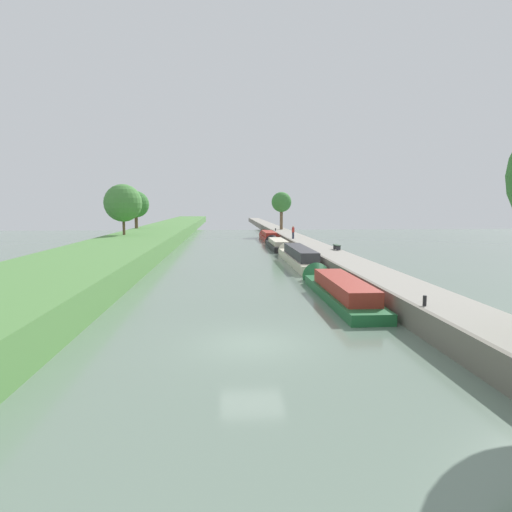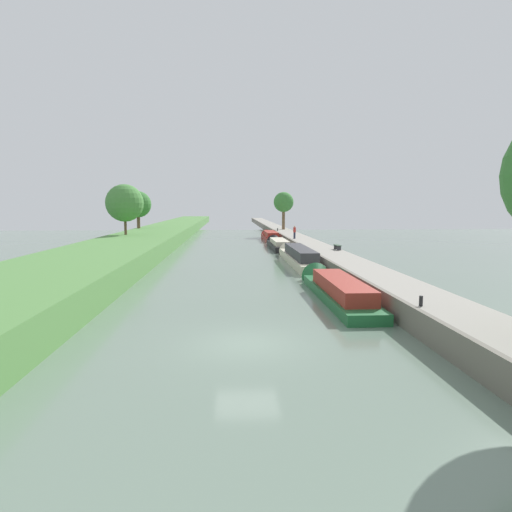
% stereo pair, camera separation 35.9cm
% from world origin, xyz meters
% --- Properties ---
extents(ground_plane, '(160.00, 160.00, 0.00)m').
position_xyz_m(ground_plane, '(0.00, 0.00, 0.00)').
color(ground_plane, slate).
extents(right_towpath, '(3.06, 260.00, 1.12)m').
position_xyz_m(right_towpath, '(8.72, 0.00, 0.56)').
color(right_towpath, gray).
rests_on(right_towpath, ground_plane).
extents(stone_quay, '(0.25, 260.00, 1.17)m').
position_xyz_m(stone_quay, '(7.07, 0.00, 0.59)').
color(stone_quay, '#6B665B').
rests_on(stone_quay, ground_plane).
extents(narrowboat_green, '(2.09, 12.55, 2.04)m').
position_xyz_m(narrowboat_green, '(5.59, 8.47, 0.52)').
color(narrowboat_green, '#1E6033').
rests_on(narrowboat_green, ground_plane).
extents(narrowboat_cream, '(1.92, 15.17, 2.14)m').
position_xyz_m(narrowboat_cream, '(5.77, 23.66, 0.66)').
color(narrowboat_cream, beige).
rests_on(narrowboat_cream, ground_plane).
extents(narrowboat_black, '(2.03, 11.96, 1.93)m').
position_xyz_m(narrowboat_black, '(5.54, 38.35, 0.49)').
color(narrowboat_black, black).
rests_on(narrowboat_black, ground_plane).
extents(narrowboat_red, '(2.02, 12.35, 2.02)m').
position_xyz_m(narrowboat_red, '(5.73, 51.41, 0.57)').
color(narrowboat_red, maroon).
rests_on(narrowboat_red, ground_plane).
extents(tree_rightbank_midnear, '(3.52, 3.52, 6.58)m').
position_xyz_m(tree_rightbank_midnear, '(8.99, 60.66, 5.88)').
color(tree_rightbank_midnear, brown).
rests_on(tree_rightbank_midnear, right_towpath).
extents(tree_leftbank_downstream, '(4.17, 4.17, 5.90)m').
position_xyz_m(tree_leftbank_downstream, '(-15.08, 54.50, 5.52)').
color(tree_leftbank_downstream, brown).
rests_on(tree_leftbank_downstream, left_grassy_bank).
extents(tree_leftbank_upstream, '(4.64, 4.64, 6.27)m').
position_xyz_m(tree_leftbank_upstream, '(-13.55, 38.94, 5.67)').
color(tree_leftbank_upstream, brown).
rests_on(tree_leftbank_upstream, left_grassy_bank).
extents(person_walking, '(0.34, 0.34, 1.66)m').
position_xyz_m(person_walking, '(7.74, 39.09, 2.00)').
color(person_walking, '#282D42').
rests_on(person_walking, right_towpath).
extents(mooring_bollard_near, '(0.16, 0.16, 0.45)m').
position_xyz_m(mooring_bollard_near, '(7.49, 1.18, 1.35)').
color(mooring_bollard_near, black).
rests_on(mooring_bollard_near, right_towpath).
extents(mooring_bollard_far, '(0.16, 0.16, 0.45)m').
position_xyz_m(mooring_bollard_far, '(7.49, 56.54, 1.35)').
color(mooring_bollard_far, black).
rests_on(mooring_bollard_far, right_towpath).
extents(park_bench, '(0.44, 1.50, 0.47)m').
position_xyz_m(park_bench, '(9.80, 24.95, 1.47)').
color(park_bench, '#333338').
rests_on(park_bench, right_towpath).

